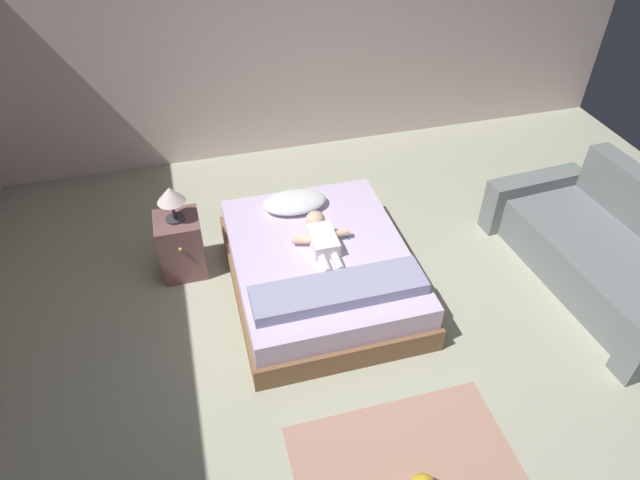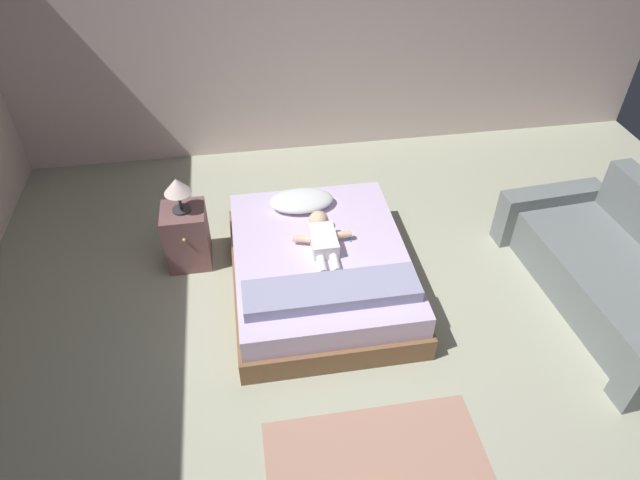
{
  "view_description": "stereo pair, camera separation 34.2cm",
  "coord_description": "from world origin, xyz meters",
  "px_view_note": "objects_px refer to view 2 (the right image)",
  "views": [
    {
      "loc": [
        -0.97,
        -2.53,
        3.32
      ],
      "look_at": [
        -0.11,
        0.66,
        0.51
      ],
      "focal_mm": 31.03,
      "sensor_mm": 36.0,
      "label": 1
    },
    {
      "loc": [
        -0.64,
        -2.61,
        3.32
      ],
      "look_at": [
        -0.11,
        0.66,
        0.51
      ],
      "focal_mm": 31.03,
      "sensor_mm": 36.0,
      "label": 2
    }
  ],
  "objects_px": {
    "toothbrush": "(349,236)",
    "couch": "(622,274)",
    "lamp": "(177,188)",
    "nightstand": "(187,236)",
    "bed": "(320,269)",
    "pillow": "(301,201)",
    "baby": "(322,236)"
  },
  "relations": [
    {
      "from": "baby",
      "to": "lamp",
      "type": "relative_size",
      "value": 2.09
    },
    {
      "from": "toothbrush",
      "to": "couch",
      "type": "relative_size",
      "value": 0.06
    },
    {
      "from": "lamp",
      "to": "bed",
      "type": "bearing_deg",
      "value": -25.22
    },
    {
      "from": "toothbrush",
      "to": "couch",
      "type": "height_order",
      "value": "couch"
    },
    {
      "from": "couch",
      "to": "lamp",
      "type": "xyz_separation_m",
      "value": [
        -3.43,
        1.02,
        0.52
      ]
    },
    {
      "from": "lamp",
      "to": "toothbrush",
      "type": "bearing_deg",
      "value": -16.21
    },
    {
      "from": "bed",
      "to": "nightstand",
      "type": "xyz_separation_m",
      "value": [
        -1.08,
        0.51,
        0.07
      ]
    },
    {
      "from": "bed",
      "to": "lamp",
      "type": "distance_m",
      "value": 1.32
    },
    {
      "from": "toothbrush",
      "to": "lamp",
      "type": "relative_size",
      "value": 0.39
    },
    {
      "from": "pillow",
      "to": "toothbrush",
      "type": "height_order",
      "value": "pillow"
    },
    {
      "from": "bed",
      "to": "couch",
      "type": "relative_size",
      "value": 0.88
    },
    {
      "from": "baby",
      "to": "couch",
      "type": "relative_size",
      "value": 0.32
    },
    {
      "from": "nightstand",
      "to": "lamp",
      "type": "bearing_deg",
      "value": 90.0
    },
    {
      "from": "nightstand",
      "to": "bed",
      "type": "bearing_deg",
      "value": -25.22
    },
    {
      "from": "pillow",
      "to": "couch",
      "type": "bearing_deg",
      "value": -24.59
    },
    {
      "from": "toothbrush",
      "to": "bed",
      "type": "bearing_deg",
      "value": -154.95
    },
    {
      "from": "baby",
      "to": "nightstand",
      "type": "relative_size",
      "value": 1.18
    },
    {
      "from": "toothbrush",
      "to": "nightstand",
      "type": "bearing_deg",
      "value": 163.79
    },
    {
      "from": "lamp",
      "to": "baby",
      "type": "bearing_deg",
      "value": -20.95
    },
    {
      "from": "bed",
      "to": "couch",
      "type": "bearing_deg",
      "value": -12.3
    },
    {
      "from": "pillow",
      "to": "baby",
      "type": "bearing_deg",
      "value": -78.94
    },
    {
      "from": "bed",
      "to": "couch",
      "type": "height_order",
      "value": "couch"
    },
    {
      "from": "bed",
      "to": "pillow",
      "type": "distance_m",
      "value": 0.66
    },
    {
      "from": "bed",
      "to": "baby",
      "type": "bearing_deg",
      "value": 68.33
    },
    {
      "from": "bed",
      "to": "nightstand",
      "type": "distance_m",
      "value": 1.19
    },
    {
      "from": "pillow",
      "to": "lamp",
      "type": "height_order",
      "value": "lamp"
    },
    {
      "from": "bed",
      "to": "pillow",
      "type": "bearing_deg",
      "value": 96.47
    },
    {
      "from": "toothbrush",
      "to": "lamp",
      "type": "height_order",
      "value": "lamp"
    },
    {
      "from": "pillow",
      "to": "nightstand",
      "type": "distance_m",
      "value": 1.03
    },
    {
      "from": "bed",
      "to": "pillow",
      "type": "relative_size",
      "value": 3.22
    },
    {
      "from": "couch",
      "to": "nightstand",
      "type": "xyz_separation_m",
      "value": [
        -3.43,
        1.02,
        0.01
      ]
    },
    {
      "from": "bed",
      "to": "lamp",
      "type": "relative_size",
      "value": 5.72
    }
  ]
}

